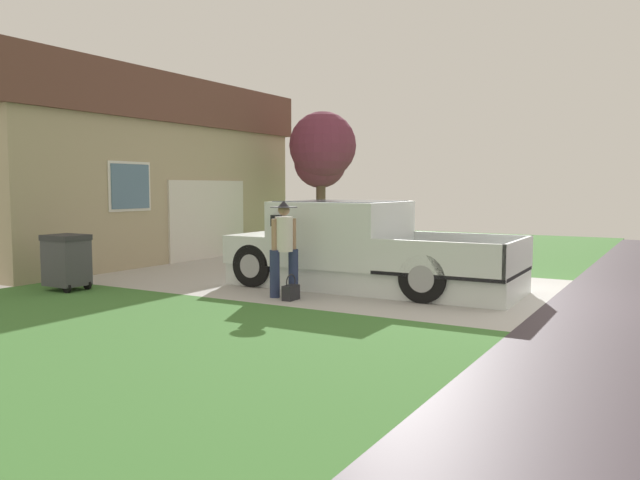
# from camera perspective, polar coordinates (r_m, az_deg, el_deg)

# --- Properties ---
(pickup_truck) EXTENTS (2.25, 5.36, 1.61)m
(pickup_truck) POSITION_cam_1_polar(r_m,az_deg,el_deg) (11.83, 2.77, -0.73)
(pickup_truck) COLOR silver
(pickup_truck) RESTS_ON ground
(person_with_hat) EXTENTS (0.46, 0.46, 1.64)m
(person_with_hat) POSITION_cam_1_polar(r_m,az_deg,el_deg) (10.71, -3.28, -0.51)
(person_with_hat) COLOR navy
(person_with_hat) RESTS_ON ground
(handbag) EXTENTS (0.30, 0.17, 0.44)m
(handbag) POSITION_cam_1_polar(r_m,az_deg,el_deg) (10.48, -2.66, -4.68)
(handbag) COLOR #232328
(handbag) RESTS_ON ground
(house_with_garage) EXTENTS (9.67, 5.90, 4.60)m
(house_with_garage) POSITION_cam_1_polar(r_m,az_deg,el_deg) (18.13, -19.00, 6.03)
(house_with_garage) COLOR tan
(house_with_garage) RESTS_ON ground
(front_yard_tree) EXTENTS (1.92, 1.92, 4.02)m
(front_yard_tree) POSITION_cam_1_polar(r_m,az_deg,el_deg) (18.27, 0.17, 8.00)
(front_yard_tree) COLOR brown
(front_yard_tree) RESTS_ON ground
(wheeled_trash_bin) EXTENTS (0.60, 0.72, 1.01)m
(wheeled_trash_bin) POSITION_cam_1_polar(r_m,az_deg,el_deg) (12.31, -21.97, -1.69)
(wheeled_trash_bin) COLOR #424247
(wheeled_trash_bin) RESTS_ON ground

